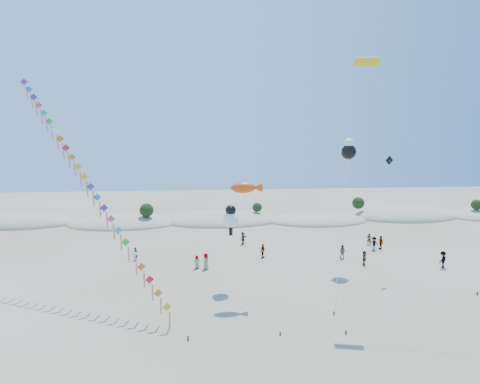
# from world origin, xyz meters

# --- Properties ---
(dune_ridge) EXTENTS (145.30, 11.49, 5.57)m
(dune_ridge) POSITION_xyz_m (1.06, 45.14, 0.11)
(dune_ridge) COLOR tan
(dune_ridge) RESTS_ON ground
(kite_train) EXTENTS (18.12, 17.86, 20.85)m
(kite_train) POSITION_xyz_m (-13.40, 16.90, 10.85)
(kite_train) COLOR #3F2D1E
(kite_train) RESTS_ON ground
(fish_kite) EXTENTS (3.26, 8.16, 10.59)m
(fish_kite) POSITION_xyz_m (1.12, 15.12, 10.07)
(fish_kite) COLOR #3F2D1E
(fish_kite) RESTS_ON ground
(cartoon_kite_low) EXTENTS (8.85, 10.91, 8.12)m
(cartoon_kite_low) POSITION_xyz_m (-0.17, 17.34, 6.87)
(cartoon_kite_low) COLOR #3F2D1E
(cartoon_kite_low) RESTS_ON ground
(cartoon_kite_high) EXTENTS (6.22, 13.21, 14.29)m
(cartoon_kite_high) POSITION_xyz_m (13.12, 22.77, 12.95)
(cartoon_kite_high) COLOR #3F2D1E
(cartoon_kite_high) RESTS_ON ground
(parafoil_kite) EXTENTS (9.93, 11.05, 21.18)m
(parafoil_kite) POSITION_xyz_m (11.23, 13.27, 20.23)
(parafoil_kite) COLOR #3F2D1E
(parafoil_kite) RESTS_ON ground
(dark_kite) EXTENTS (6.54, 7.00, 12.55)m
(dark_kite) POSITION_xyz_m (18.20, 18.10, 8.67)
(dark_kite) COLOR #3F2D1E
(dark_kite) RESTS_ON ground
(beachgoers) EXTENTS (35.46, 12.44, 1.86)m
(beachgoers) POSITION_xyz_m (11.22, 25.27, 0.85)
(beachgoers) COLOR slate
(beachgoers) RESTS_ON ground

